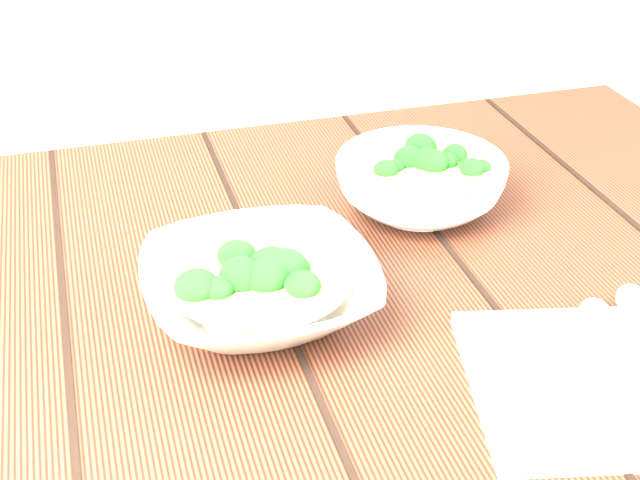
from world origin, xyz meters
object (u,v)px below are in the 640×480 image
Objects in this scene: soup_bowl_back at (420,183)px; napkin at (613,382)px; soup_bowl_front at (260,286)px; table at (295,383)px; trivet at (264,251)px.

napkin is at bearing -83.05° from soup_bowl_back.
soup_bowl_front reaches higher than napkin.
trivet reaches higher than table.
table is at bearing 35.56° from soup_bowl_front.
napkin is (0.22, -0.22, 0.13)m from table.
table is 0.16m from soup_bowl_front.
soup_bowl_front is 0.92× the size of napkin.
table is 4.68× the size of soup_bowl_back.
napkin is at bearing -36.20° from soup_bowl_front.
table is 5.41× the size of soup_bowl_front.
trivet is at bearing -163.12° from soup_bowl_back.
napkin is at bearing -49.67° from trivet.
soup_bowl_back is at bearing 110.04° from napkin.
trivet is at bearing 74.64° from soup_bowl_front.
table is 0.15m from trivet.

